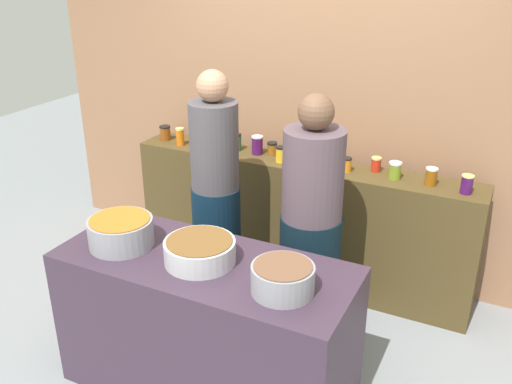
% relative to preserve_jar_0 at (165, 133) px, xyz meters
% --- Properties ---
extents(ground, '(12.00, 12.00, 0.00)m').
position_rel_preserve_jar_0_xyz_m(ground, '(1.21, -1.09, -1.06)').
color(ground, gray).
extents(storefront_wall, '(4.80, 0.12, 3.00)m').
position_rel_preserve_jar_0_xyz_m(storefront_wall, '(1.21, 0.36, 0.44)').
color(storefront_wall, '#95684B').
rests_on(storefront_wall, ground).
extents(display_shelf, '(2.70, 0.36, 1.00)m').
position_rel_preserve_jar_0_xyz_m(display_shelf, '(1.21, 0.01, -0.56)').
color(display_shelf, '#4B3B1D').
rests_on(display_shelf, ground).
extents(prep_table, '(1.70, 0.70, 0.89)m').
position_rel_preserve_jar_0_xyz_m(prep_table, '(1.21, -1.39, -0.62)').
color(prep_table, '#39293A').
rests_on(prep_table, ground).
extents(preserve_jar_0, '(0.09, 0.09, 0.12)m').
position_rel_preserve_jar_0_xyz_m(preserve_jar_0, '(0.00, 0.00, 0.00)').
color(preserve_jar_0, brown).
rests_on(preserve_jar_0, display_shelf).
extents(preserve_jar_1, '(0.07, 0.07, 0.14)m').
position_rel_preserve_jar_0_xyz_m(preserve_jar_1, '(0.19, -0.06, 0.01)').
color(preserve_jar_1, orange).
rests_on(preserve_jar_1, display_shelf).
extents(preserve_jar_2, '(0.09, 0.09, 0.11)m').
position_rel_preserve_jar_0_xyz_m(preserve_jar_2, '(0.38, -0.06, -0.01)').
color(preserve_jar_2, '#D35D14').
rests_on(preserve_jar_2, display_shelf).
extents(preserve_jar_3, '(0.07, 0.07, 0.14)m').
position_rel_preserve_jar_0_xyz_m(preserve_jar_3, '(0.66, 0.03, 0.01)').
color(preserve_jar_3, '#265834').
rests_on(preserve_jar_3, display_shelf).
extents(preserve_jar_4, '(0.09, 0.09, 0.15)m').
position_rel_preserve_jar_0_xyz_m(preserve_jar_4, '(0.84, 0.03, 0.01)').
color(preserve_jar_4, '#45134F').
rests_on(preserve_jar_4, display_shelf).
extents(preserve_jar_5, '(0.08, 0.08, 0.10)m').
position_rel_preserve_jar_0_xyz_m(preserve_jar_5, '(0.95, 0.06, -0.01)').
color(preserve_jar_5, brown).
rests_on(preserve_jar_5, display_shelf).
extents(preserve_jar_6, '(0.08, 0.08, 0.12)m').
position_rel_preserve_jar_0_xyz_m(preserve_jar_6, '(1.08, -0.05, 0.00)').
color(preserve_jar_6, yellow).
rests_on(preserve_jar_6, display_shelf).
extents(preserve_jar_7, '(0.09, 0.09, 0.10)m').
position_rel_preserve_jar_0_xyz_m(preserve_jar_7, '(1.45, 0.02, -0.01)').
color(preserve_jar_7, orange).
rests_on(preserve_jar_7, display_shelf).
extents(preserve_jar_8, '(0.07, 0.07, 0.10)m').
position_rel_preserve_jar_0_xyz_m(preserve_jar_8, '(1.58, -0.02, -0.01)').
color(preserve_jar_8, orange).
rests_on(preserve_jar_8, display_shelf).
extents(preserve_jar_9, '(0.07, 0.07, 0.11)m').
position_rel_preserve_jar_0_xyz_m(preserve_jar_9, '(1.77, 0.08, -0.01)').
color(preserve_jar_9, red).
rests_on(preserve_jar_9, display_shelf).
extents(preserve_jar_10, '(0.09, 0.09, 0.12)m').
position_rel_preserve_jar_0_xyz_m(preserve_jar_10, '(1.92, 0.00, 0.00)').
color(preserve_jar_10, olive).
rests_on(preserve_jar_10, display_shelf).
extents(preserve_jar_11, '(0.08, 0.08, 0.12)m').
position_rel_preserve_jar_0_xyz_m(preserve_jar_11, '(2.17, -0.00, 0.00)').
color(preserve_jar_11, '#884B0E').
rests_on(preserve_jar_11, display_shelf).
extents(preserve_jar_12, '(0.08, 0.08, 0.13)m').
position_rel_preserve_jar_0_xyz_m(preserve_jar_12, '(2.40, -0.04, 0.00)').
color(preserve_jar_12, '#431351').
rests_on(preserve_jar_12, display_shelf).
extents(cooking_pot_left, '(0.38, 0.38, 0.17)m').
position_rel_preserve_jar_0_xyz_m(cooking_pot_left, '(0.69, -1.44, -0.09)').
color(cooking_pot_left, gray).
rests_on(cooking_pot_left, prep_table).
extents(cooking_pot_center, '(0.40, 0.40, 0.13)m').
position_rel_preserve_jar_0_xyz_m(cooking_pot_center, '(1.20, -1.41, -0.11)').
color(cooking_pot_center, '#B7B7BC').
rests_on(cooking_pot_center, prep_table).
extents(cooking_pot_right, '(0.32, 0.32, 0.15)m').
position_rel_preserve_jar_0_xyz_m(cooking_pot_right, '(1.72, -1.47, -0.10)').
color(cooking_pot_right, gray).
rests_on(cooking_pot_right, prep_table).
extents(cook_with_tongs, '(0.34, 0.34, 1.78)m').
position_rel_preserve_jar_0_xyz_m(cook_with_tongs, '(0.85, -0.64, -0.24)').
color(cook_with_tongs, '#0C2336').
rests_on(cook_with_tongs, ground).
extents(cook_in_cap, '(0.39, 0.39, 1.72)m').
position_rel_preserve_jar_0_xyz_m(cook_in_cap, '(1.57, -0.69, -0.29)').
color(cook_in_cap, black).
rests_on(cook_in_cap, ground).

